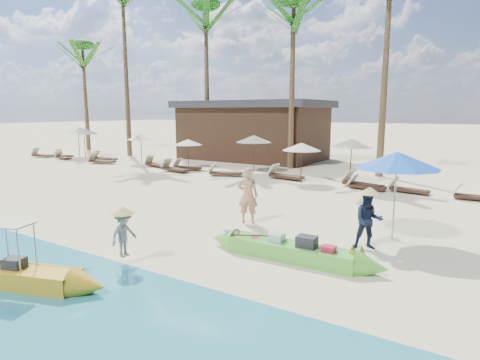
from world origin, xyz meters
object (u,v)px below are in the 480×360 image
Objects in this scene: blue_umbrella at (397,160)px; green_canoe at (291,251)px; yellow_canoe at (7,275)px; tourist at (248,195)px.

green_canoe is at bearing -119.98° from blue_umbrella.
yellow_canoe is at bearing -136.32° from green_canoe.
blue_umbrella is (6.06, 7.42, 2.01)m from yellow_canoe.
tourist is at bearing 57.01° from yellow_canoe.
green_canoe is at bearing 121.13° from tourist.
green_canoe is 2.83× the size of tourist.
blue_umbrella is (4.28, 0.78, 1.33)m from tourist.
tourist reaches higher than yellow_canoe.
green_canoe is 2.07× the size of blue_umbrella.
green_canoe is 4.00m from blue_umbrella.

